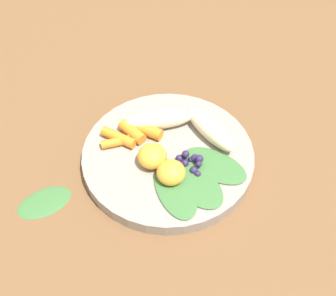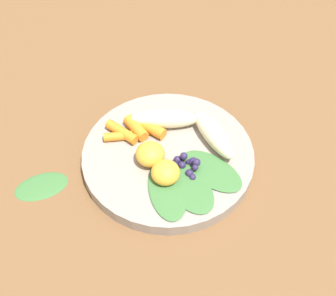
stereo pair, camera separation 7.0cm
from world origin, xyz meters
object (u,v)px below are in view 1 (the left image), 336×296
Objects in this scene: banana_peeled_left at (159,119)px; banana_peeled_right at (210,129)px; orange_segment_near at (171,172)px; bowl at (168,156)px; kale_leaf_stray at (44,202)px.

banana_peeled_right is at bearing 156.75° from banana_peeled_left.
banana_peeled_left is 0.12m from orange_segment_near.
bowl reaches higher than kale_leaf_stray.
bowl is 0.21m from kale_leaf_stray.
banana_peeled_right is at bearing 174.94° from kale_leaf_stray.
kale_leaf_stray is (0.17, -0.12, -0.04)m from orange_segment_near.
orange_segment_near reaches higher than bowl.
bowl is 0.08m from banana_peeled_right.
orange_segment_near is 0.21m from kale_leaf_stray.
banana_peeled_left reaches higher than kale_leaf_stray.
orange_segment_near is at bearing 158.52° from kale_leaf_stray.
banana_peeled_right is 2.61× the size of orange_segment_near.
bowl is 2.42× the size of banana_peeled_right.
kale_leaf_stray is at bearing 29.88° from banana_peeled_left.
orange_segment_near is at bearing 51.61° from bowl.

